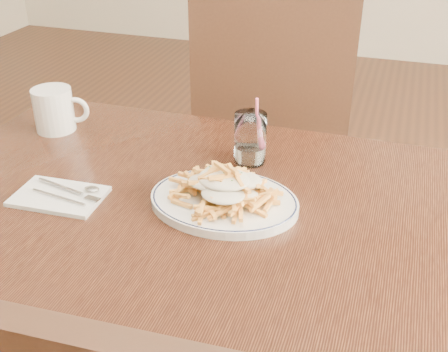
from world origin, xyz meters
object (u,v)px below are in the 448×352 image
(chair_far, at_px, (273,125))
(coffee_mug, at_px, (55,110))
(loaded_fries, at_px, (224,184))
(table, at_px, (190,227))
(fries_plate, at_px, (224,201))
(water_glass, at_px, (250,141))

(chair_far, distance_m, coffee_mug, 0.73)
(loaded_fries, bearing_deg, table, 172.36)
(fries_plate, distance_m, loaded_fries, 0.04)
(table, relative_size, chair_far, 1.15)
(table, bearing_deg, water_glass, 67.88)
(fries_plate, relative_size, coffee_mug, 2.42)
(coffee_mug, bearing_deg, chair_far, 50.22)
(table, bearing_deg, loaded_fries, -7.64)
(water_glass, bearing_deg, loaded_fries, -89.04)
(fries_plate, bearing_deg, chair_far, 95.86)
(table, distance_m, water_glass, 0.24)
(chair_far, distance_m, loaded_fries, 0.79)
(chair_far, relative_size, fries_plate, 3.07)
(fries_plate, distance_m, coffee_mug, 0.57)
(fries_plate, xyz_separation_m, coffee_mug, (-0.53, 0.21, 0.05))
(chair_far, bearing_deg, loaded_fries, -84.14)
(fries_plate, height_order, coffee_mug, coffee_mug)
(chair_far, height_order, coffee_mug, chair_far)
(water_glass, distance_m, coffee_mug, 0.52)
(table, height_order, chair_far, chair_far)
(table, relative_size, fries_plate, 3.53)
(fries_plate, bearing_deg, coffee_mug, 157.91)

